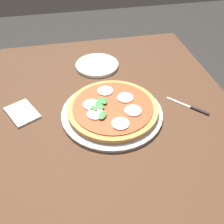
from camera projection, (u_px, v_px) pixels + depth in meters
name	position (u px, v px, depth m)	size (l,w,h in m)	color
ground_plane	(113.00, 208.00, 1.47)	(6.00, 6.00, 0.00)	#2D2B28
dining_table	(113.00, 131.00, 1.04)	(1.16, 0.93, 0.75)	#4C301E
serving_tray	(112.00, 113.00, 0.95)	(0.37, 0.37, 0.01)	#B2B2B7
pizza	(113.00, 108.00, 0.94)	(0.33, 0.33, 0.03)	tan
plate_white	(97.00, 65.00, 1.19)	(0.20, 0.20, 0.01)	white
napkin	(22.00, 113.00, 0.95)	(0.13, 0.09, 0.01)	white
knife	(193.00, 108.00, 0.97)	(0.13, 0.12, 0.01)	black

